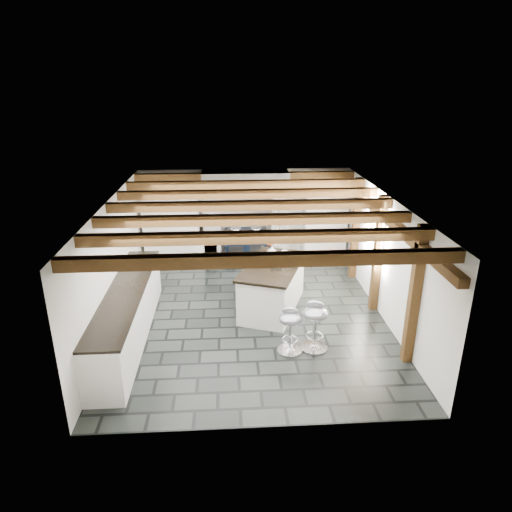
{
  "coord_description": "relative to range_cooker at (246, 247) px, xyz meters",
  "views": [
    {
      "loc": [
        -0.42,
        -7.76,
        4.26
      ],
      "look_at": [
        0.1,
        0.4,
        1.1
      ],
      "focal_mm": 32.0,
      "sensor_mm": 36.0,
      "label": 1
    }
  ],
  "objects": [
    {
      "name": "range_cooker",
      "position": [
        0.0,
        0.0,
        0.0
      ],
      "size": [
        1.0,
        0.63,
        0.99
      ],
      "color": "black",
      "rests_on": "ground"
    },
    {
      "name": "kitchen_island",
      "position": [
        0.42,
        -2.32,
        0.01
      ],
      "size": [
        1.57,
        2.1,
        1.24
      ],
      "rotation": [
        0.0,
        0.0,
        -0.35
      ],
      "color": "white",
      "rests_on": "ground"
    },
    {
      "name": "ground",
      "position": [
        0.0,
        -2.68,
        -0.47
      ],
      "size": [
        6.0,
        6.0,
        0.0
      ],
      "primitive_type": "plane",
      "color": "black",
      "rests_on": "ground"
    },
    {
      "name": "bar_stool_far",
      "position": [
        0.57,
        -3.9,
        0.02
      ],
      "size": [
        0.46,
        0.46,
        0.79
      ],
      "rotation": [
        0.0,
        0.0,
        -0.22
      ],
      "color": "silver",
      "rests_on": "ground"
    },
    {
      "name": "room_shell",
      "position": [
        -0.61,
        -1.26,
        0.6
      ],
      "size": [
        6.0,
        6.03,
        6.0
      ],
      "color": "white",
      "rests_on": "ground"
    },
    {
      "name": "bar_stool_near",
      "position": [
        0.99,
        -3.84,
        0.07
      ],
      "size": [
        0.53,
        0.53,
        0.86
      ],
      "rotation": [
        0.0,
        0.0,
        -0.32
      ],
      "color": "silver",
      "rests_on": "ground"
    }
  ]
}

